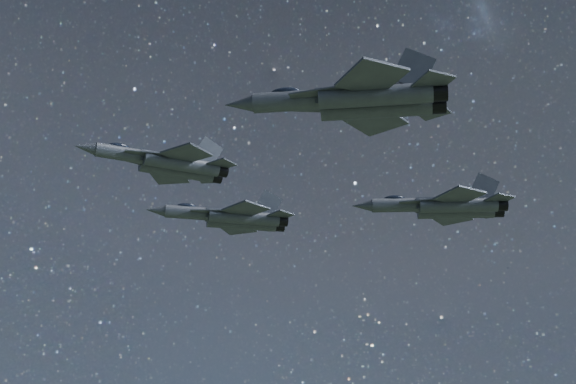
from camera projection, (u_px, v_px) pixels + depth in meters
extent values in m
cylinder|color=#393F48|center=(130.00, 155.00, 77.64)|extent=(6.74, 2.46, 1.39)
cone|color=#393F48|center=(85.00, 148.00, 76.04)|extent=(2.32, 1.58, 1.25)
ellipsoid|color=black|center=(119.00, 147.00, 77.49)|extent=(2.25, 1.27, 0.69)
cube|color=#393F48|center=(176.00, 163.00, 79.36)|extent=(7.43, 2.53, 1.16)
cylinder|color=#393F48|center=(182.00, 164.00, 78.58)|extent=(7.62, 2.61, 1.39)
cylinder|color=#393F48|center=(177.00, 170.00, 80.11)|extent=(7.62, 2.61, 1.39)
cylinder|color=black|center=(221.00, 171.00, 80.12)|extent=(1.36, 1.46, 1.28)
cylinder|color=black|center=(216.00, 177.00, 81.64)|extent=(1.36, 1.46, 1.28)
cube|color=#393F48|center=(149.00, 154.00, 77.18)|extent=(4.66, 1.10, 0.11)
cube|color=#393F48|center=(143.00, 163.00, 79.23)|extent=(4.69, 2.54, 0.11)
cube|color=#393F48|center=(186.00, 154.00, 76.76)|extent=(5.08, 5.12, 0.18)
cube|color=#393F48|center=(169.00, 176.00, 81.93)|extent=(4.60, 4.84, 0.18)
cube|color=#393F48|center=(222.00, 164.00, 79.06)|extent=(3.00, 3.03, 0.13)
cube|color=#393F48|center=(209.00, 179.00, 82.56)|extent=(2.70, 2.81, 0.13)
cube|color=#393F48|center=(208.00, 152.00, 79.98)|extent=(3.11, 0.53, 3.17)
cube|color=#393F48|center=(201.00, 160.00, 81.88)|extent=(3.04, 0.90, 3.17)
cylinder|color=#393F48|center=(196.00, 213.00, 95.59)|extent=(7.48, 1.85, 1.56)
cone|color=#393F48|center=(156.00, 210.00, 94.66)|extent=(2.46, 1.50, 1.40)
ellipsoid|color=black|center=(187.00, 207.00, 95.63)|extent=(2.43, 1.14, 0.77)
cube|color=#393F48|center=(240.00, 217.00, 96.58)|extent=(8.28, 1.82, 1.30)
cylinder|color=#393F48|center=(244.00, 218.00, 95.57)|extent=(8.48, 1.89, 1.56)
cylinder|color=#393F48|center=(242.00, 223.00, 97.40)|extent=(8.48, 1.89, 1.56)
cylinder|color=black|center=(282.00, 220.00, 96.46)|extent=(1.36, 1.49, 1.44)
cylinder|color=black|center=(279.00, 226.00, 98.29)|extent=(1.36, 1.49, 1.44)
cube|color=#393F48|center=(213.00, 211.00, 94.66)|extent=(5.33, 2.26, 0.12)
cube|color=#393F48|center=(210.00, 219.00, 97.13)|extent=(5.32, 1.89, 0.12)
cube|color=#393F48|center=(246.00, 209.00, 93.42)|extent=(5.45, 5.64, 0.20)
cube|color=#393F48|center=(237.00, 228.00, 99.63)|extent=(5.58, 5.71, 0.20)
cube|color=#393F48|center=(281.00, 215.00, 95.27)|extent=(3.21, 3.29, 0.15)
cube|color=#393F48|center=(273.00, 227.00, 99.47)|extent=(3.29, 3.35, 0.15)
cube|color=#393F48|center=(269.00, 204.00, 96.60)|extent=(3.48, 0.58, 3.57)
cube|color=#393F48|center=(265.00, 211.00, 98.89)|extent=(3.49, 0.48, 3.57)
cylinder|color=#393F48|center=(302.00, 101.00, 60.79)|extent=(7.44, 4.13, 1.55)
cone|color=#393F48|center=(240.00, 104.00, 61.35)|extent=(2.74, 2.17, 1.40)
ellipsoid|color=black|center=(286.00, 93.00, 61.20)|extent=(2.59, 1.84, 0.77)
cube|color=#393F48|center=(370.00, 97.00, 60.17)|extent=(8.16, 4.37, 1.30)
cylinder|color=#393F48|center=(375.00, 96.00, 59.04)|extent=(8.36, 4.50, 1.55)
cylinder|color=#393F48|center=(376.00, 108.00, 60.88)|extent=(8.36, 4.50, 1.55)
cylinder|color=black|center=(438.00, 92.00, 58.50)|extent=(1.73, 1.81, 1.44)
cylinder|color=black|center=(437.00, 105.00, 60.34)|extent=(1.73, 1.81, 1.44)
cube|color=#393F48|center=(324.00, 92.00, 59.29)|extent=(4.97, 3.70, 0.12)
cube|color=#393F48|center=(327.00, 109.00, 61.78)|extent=(5.30, 2.01, 0.12)
cube|color=#393F48|center=(372.00, 78.00, 56.92)|extent=(4.51, 4.91, 0.20)
cube|color=#393F48|center=(374.00, 120.00, 63.18)|extent=(5.70, 5.60, 0.20)
cube|color=#393F48|center=(433.00, 81.00, 57.42)|extent=(2.64, 2.81, 0.15)
cube|color=#393F48|center=(431.00, 110.00, 61.66)|extent=(3.38, 3.35, 0.15)
cube|color=#393F48|center=(414.00, 69.00, 59.16)|extent=(3.18, 1.67, 3.55)
cube|color=#393F48|center=(413.00, 85.00, 61.46)|extent=(3.37, 1.15, 3.55)
cylinder|color=#393F48|center=(406.00, 205.00, 89.26)|extent=(7.59, 3.66, 1.57)
cone|color=#393F48|center=(362.00, 206.00, 89.47)|extent=(2.72, 2.05, 1.41)
ellipsoid|color=black|center=(394.00, 199.00, 89.59)|extent=(2.60, 1.71, 0.78)
cube|color=#393F48|center=(453.00, 205.00, 89.01)|extent=(8.34, 3.84, 1.31)
cylinder|color=#393F48|center=(458.00, 205.00, 87.89)|extent=(8.55, 3.96, 1.57)
cylinder|color=#393F48|center=(456.00, 212.00, 89.76)|extent=(8.55, 3.96, 1.57)
cylinder|color=black|center=(501.00, 205.00, 87.69)|extent=(1.67, 1.77, 1.45)
cylinder|color=black|center=(497.00, 211.00, 89.56)|extent=(1.67, 1.77, 1.45)
cube|color=#393F48|center=(423.00, 201.00, 87.87)|extent=(5.15, 3.43, 0.12)
cube|color=#393F48|center=(421.00, 210.00, 90.40)|extent=(5.32, 1.64, 0.12)
cube|color=#393F48|center=(460.00, 196.00, 85.72)|extent=(4.83, 5.18, 0.20)
cube|color=#393F48|center=(451.00, 217.00, 92.09)|extent=(5.78, 5.73, 0.20)
cube|color=#393F48|center=(500.00, 199.00, 86.56)|extent=(2.83, 2.98, 0.15)
cube|color=#393F48|center=(491.00, 213.00, 90.87)|extent=(3.42, 3.41, 0.15)
cube|color=#393F48|center=(484.00, 188.00, 88.23)|extent=(3.32, 1.44, 3.59)
cube|color=#393F48|center=(480.00, 196.00, 90.57)|extent=(3.46, 0.90, 3.59)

